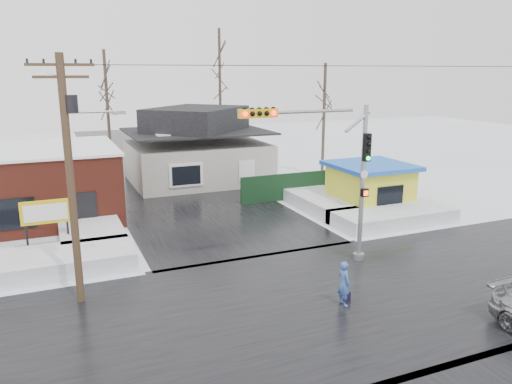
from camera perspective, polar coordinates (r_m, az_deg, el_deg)
name	(u,v)px	position (r m, az deg, el deg)	size (l,w,h in m)	color
ground	(314,302)	(19.17, 6.66, -12.40)	(120.00, 120.00, 0.00)	white
road_ns	(314,302)	(19.16, 6.66, -12.38)	(10.00, 120.00, 0.02)	black
road_ew	(314,302)	(19.16, 6.66, -12.38)	(120.00, 10.00, 0.02)	black
snowbank_nw	(50,263)	(23.31, -22.49, -7.47)	(7.00, 3.00, 0.80)	white
snowbank_ne	(393,216)	(29.24, 15.36, -2.69)	(7.00, 3.00, 0.80)	white
snowbank_nside_w	(88,225)	(28.11, -18.60, -3.58)	(3.00, 8.00, 0.80)	white
snowbank_nside_e	(318,199)	(32.13, 7.06, -0.83)	(3.00, 8.00, 0.80)	white
traffic_signal	(333,165)	(21.37, 8.78, 3.12)	(6.05, 0.68, 7.00)	gray
utility_pole	(71,167)	(18.70, -20.35, 2.71)	(3.15, 0.44, 9.00)	#382619
brick_building	(6,185)	(31.62, -26.66, 0.68)	(12.20, 8.20, 4.12)	maroon
marquee_sign	(46,214)	(25.24, -22.90, -2.29)	(2.20, 0.21, 2.55)	black
house	(197,148)	(38.83, -6.75, 5.04)	(10.40, 8.40, 5.76)	#AEA89D
kiosk	(370,186)	(31.58, 12.87, 0.65)	(4.60, 4.60, 2.88)	yellow
fence	(296,186)	(33.48, 4.64, 0.70)	(8.00, 0.12, 1.80)	black
tree_far_left	(105,77)	(41.16, -16.83, 12.50)	(3.00, 3.00, 10.00)	#332821
tree_far_mid	(219,57)	(45.34, -4.19, 15.10)	(3.00, 3.00, 12.00)	#332821
tree_far_right	(325,87)	(40.57, 7.87, 11.81)	(3.00, 3.00, 9.00)	#332821
pedestrian	(344,284)	(18.75, 10.01, -10.29)	(0.62, 0.40, 1.69)	#3B5CA6
shopping_bag	(347,297)	(19.32, 10.34, -11.75)	(0.28, 0.12, 0.35)	black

